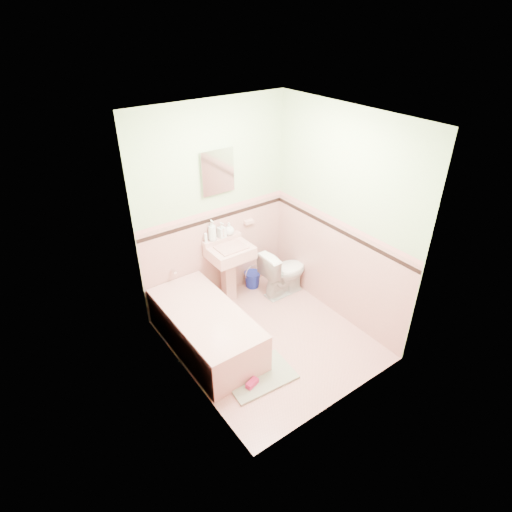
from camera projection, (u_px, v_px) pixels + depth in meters
floor at (269, 339)px, 4.89m from camera, size 2.20×2.20×0.00m
ceiling at (273, 118)px, 3.60m from camera, size 2.20×2.20×0.00m
wall_back at (214, 208)px, 5.01m from camera, size 2.50×0.00×2.50m
wall_front at (352, 298)px, 3.48m from camera, size 2.50×0.00×2.50m
wall_left at (181, 278)px, 3.74m from camera, size 0.00×2.50×2.50m
wall_right at (341, 219)px, 4.74m from camera, size 0.00×2.50×2.50m
wainscot_back at (217, 255)px, 5.33m from camera, size 2.00×0.00×2.00m
wainscot_front at (342, 355)px, 3.82m from camera, size 2.00×0.00×2.00m
wainscot_left at (188, 333)px, 4.08m from camera, size 0.00×2.20×2.20m
wainscot_right at (335, 268)px, 5.07m from camera, size 0.00×2.20×2.20m
accent_back at (215, 218)px, 5.06m from camera, size 2.00×0.00×2.00m
accent_front at (348, 310)px, 3.56m from camera, size 2.00×0.00×2.00m
accent_left at (184, 289)px, 3.82m from camera, size 0.00×2.20×2.20m
accent_right at (339, 230)px, 4.80m from camera, size 0.00×2.20×2.20m
cap_back at (215, 211)px, 5.01m from camera, size 2.00×0.00×2.00m
cap_front at (350, 300)px, 3.51m from camera, size 2.00×0.00×2.00m
cap_left at (183, 280)px, 3.77m from camera, size 0.00×2.20×2.20m
cap_right at (340, 222)px, 4.75m from camera, size 0.00×2.20×2.20m
bathtub at (206, 330)px, 4.69m from camera, size 0.70×1.50×0.45m
tub_faucet at (173, 271)px, 4.98m from camera, size 0.04×0.12×0.04m
sink at (231, 275)px, 5.30m from camera, size 0.52×0.48×0.81m
sink_faucet at (223, 232)px, 5.12m from camera, size 0.02×0.02×0.10m
medicine_cabinet at (217, 172)px, 4.78m from camera, size 0.37×0.04×0.47m
soap_dish at (249, 222)px, 5.37m from camera, size 0.12×0.07×0.04m
soap_bottle_left at (212, 230)px, 5.05m from camera, size 0.11×0.11×0.27m
soap_bottle_mid at (222, 230)px, 5.14m from camera, size 0.10×0.10×0.20m
soap_bottle_right at (229, 229)px, 5.20m from camera, size 0.14×0.14×0.16m
tube at (206, 238)px, 5.05m from camera, size 0.04×0.04×0.12m
toilet at (284, 272)px, 5.51m from camera, size 0.64×0.37×0.65m
bucket at (252, 279)px, 5.74m from camera, size 0.25×0.25×0.22m
bath_mat at (259, 376)px, 4.38m from camera, size 0.73×0.52×0.03m
shoe at (252, 383)px, 4.25m from camera, size 0.15×0.10×0.06m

